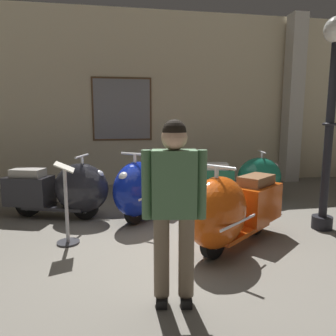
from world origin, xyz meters
The scene contains 9 objects.
ground_plane centered at (0.00, 0.00, 0.00)m, with size 60.00×60.00×0.00m, color slate.
showroom_back_wall centered at (0.12, 3.87, 1.96)m, with size 18.00×0.63×3.93m.
scooter_0 centered at (-1.43, 1.36, 0.46)m, with size 1.71×0.96×1.00m.
scooter_1 centered at (-0.18, 1.17, 0.48)m, with size 1.46×1.67×1.06m.
scooter_2 centered at (0.67, -0.20, 0.48)m, with size 1.67×1.46×1.06m.
scooter_3 centered at (1.74, 1.82, 0.43)m, with size 1.61×0.70×0.95m.
lamppost centered at (2.22, 0.25, 1.77)m, with size 0.34×0.34×2.86m.
visitor_0 centered at (-0.21, -1.20, 0.90)m, with size 0.52×0.29×1.56m.
info_stanchion centered at (-1.27, 0.31, 0.43)m, with size 0.28×0.33×1.03m.
Camera 1 is at (-0.69, -3.67, 1.58)m, focal length 34.12 mm.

